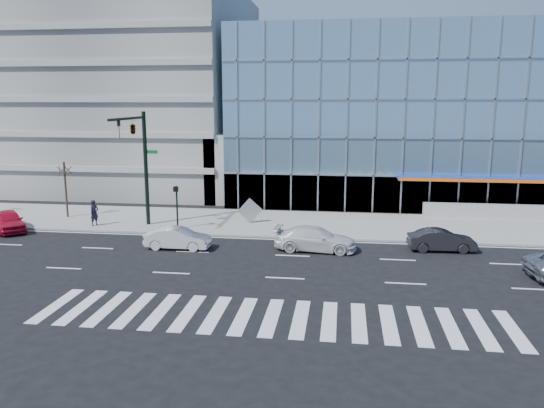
{
  "coord_description": "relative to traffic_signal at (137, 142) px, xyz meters",
  "views": [
    {
      "loc": [
        2.82,
        -29.59,
        8.89
      ],
      "look_at": [
        -1.61,
        3.0,
        2.45
      ],
      "focal_mm": 35.0,
      "sensor_mm": 36.0,
      "label": 1
    }
  ],
  "objects": [
    {
      "name": "traffic_signal",
      "position": [
        0.0,
        0.0,
        0.0
      ],
      "size": [
        1.14,
        5.74,
        8.0
      ],
      "color": "black",
      "rests_on": "sidewalk"
    },
    {
      "name": "pedestrian",
      "position": [
        -3.6,
        0.49,
        -5.09
      ],
      "size": [
        0.68,
        0.8,
        1.84
      ],
      "primitive_type": "imported",
      "rotation": [
        0.0,
        0.0,
        1.13
      ],
      "color": "black",
      "rests_on": "sidewalk"
    },
    {
      "name": "parking_garage",
      "position": [
        -9.0,
        21.43,
        3.84
      ],
      "size": [
        24.0,
        24.0,
        20.0
      ],
      "primitive_type": "cube",
      "color": "gray",
      "rests_on": "ground"
    },
    {
      "name": "white_sedan",
      "position": [
        3.93,
        -4.0,
        -5.51
      ],
      "size": [
        3.99,
        1.42,
        1.31
      ],
      "primitive_type": "imported",
      "rotation": [
        0.0,
        0.0,
        1.56
      ],
      "color": "silver",
      "rests_on": "ground"
    },
    {
      "name": "theatre_building",
      "position": [
        25.0,
        21.43,
        1.34
      ],
      "size": [
        42.0,
        26.0,
        15.0
      ],
      "primitive_type": "cube",
      "color": "#739FC0",
      "rests_on": "ground"
    },
    {
      "name": "red_sedan",
      "position": [
        -9.01,
        -1.3,
        -5.45
      ],
      "size": [
        4.12,
        4.24,
        1.44
      ],
      "primitive_type": "imported",
      "rotation": [
        0.0,
        0.0,
        0.75
      ],
      "color": "#B80E2B",
      "rests_on": "ground"
    },
    {
      "name": "white_suv",
      "position": [
        12.25,
        -3.25,
        -5.45
      ],
      "size": [
        5.03,
        2.29,
        1.43
      ],
      "primitive_type": "imported",
      "rotation": [
        0.0,
        0.0,
        1.51
      ],
      "color": "silver",
      "rests_on": "ground"
    },
    {
      "name": "sidewalk",
      "position": [
        11.0,
        3.43,
        -6.09
      ],
      "size": [
        120.0,
        8.0,
        0.15
      ],
      "primitive_type": "cube",
      "color": "gray",
      "rests_on": "ground"
    },
    {
      "name": "tower_backdrop",
      "position": [
        -19.0,
        65.43,
        17.84
      ],
      "size": [
        14.0,
        14.0,
        48.0
      ],
      "primitive_type": "cube",
      "color": "gray",
      "rests_on": "ground"
    },
    {
      "name": "tilted_panel",
      "position": [
        7.19,
        2.8,
        -5.1
      ],
      "size": [
        1.76,
        0.64,
        1.84
      ],
      "primitive_type": "cube",
      "rotation": [
        0.0,
        0.75,
        0.32
      ],
      "color": "#999999",
      "rests_on": "sidewalk"
    },
    {
      "name": "dark_sedan",
      "position": [
        19.76,
        -2.33,
        -5.51
      ],
      "size": [
        4.05,
        1.61,
        1.31
      ],
      "primitive_type": "imported",
      "rotation": [
        0.0,
        0.0,
        1.63
      ],
      "color": "black",
      "rests_on": "ground"
    },
    {
      "name": "ramp_block",
      "position": [
        5.0,
        13.43,
        -3.16
      ],
      "size": [
        6.0,
        8.0,
        6.0
      ],
      "primitive_type": "cube",
      "color": "gray",
      "rests_on": "ground"
    },
    {
      "name": "street_tree_near",
      "position": [
        -7.0,
        2.93,
        -2.39
      ],
      "size": [
        1.1,
        1.1,
        4.23
      ],
      "color": "#332319",
      "rests_on": "sidewalk"
    },
    {
      "name": "ground",
      "position": [
        11.0,
        -4.57,
        -6.16
      ],
      "size": [
        160.0,
        160.0,
        0.0
      ],
      "primitive_type": "plane",
      "color": "black",
      "rests_on": "ground"
    },
    {
      "name": "ped_signal_post",
      "position": [
        2.5,
        0.37,
        -4.02
      ],
      "size": [
        0.3,
        0.33,
        3.0
      ],
      "color": "black",
      "rests_on": "sidewalk"
    }
  ]
}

